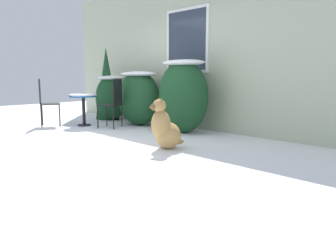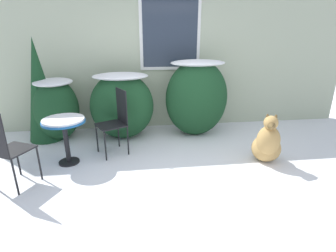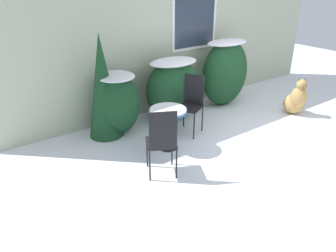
% 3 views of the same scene
% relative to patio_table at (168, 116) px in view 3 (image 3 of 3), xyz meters
% --- Properties ---
extents(ground_plane, '(16.00, 16.00, 0.00)m').
position_rel_patio_table_xyz_m(ground_plane, '(1.54, -0.65, -0.59)').
color(ground_plane, white).
extents(house_wall, '(8.00, 0.10, 3.29)m').
position_rel_patio_table_xyz_m(house_wall, '(1.55, 1.55, 1.06)').
color(house_wall, '#B2BC9E').
rests_on(house_wall, ground_plane).
extents(shrub_left, '(0.78, 0.83, 1.13)m').
position_rel_patio_table_xyz_m(shrub_left, '(-0.38, 1.04, 0.01)').
color(shrub_left, '#194223').
rests_on(shrub_left, ground_plane).
extents(shrub_middle, '(1.16, 0.77, 1.23)m').
position_rel_patio_table_xyz_m(shrub_middle, '(0.81, 0.95, 0.06)').
color(shrub_middle, '#194223').
rests_on(shrub_middle, ground_plane).
extents(shrub_right, '(1.18, 0.67, 1.44)m').
position_rel_patio_table_xyz_m(shrub_right, '(2.21, 0.93, 0.17)').
color(shrub_right, '#194223').
rests_on(shrub_right, ground_plane).
extents(evergreen_bush, '(0.61, 0.61, 1.84)m').
position_rel_patio_table_xyz_m(evergreen_bush, '(-0.62, 1.06, 0.33)').
color(evergreen_bush, '#194223').
rests_on(evergreen_bush, ground_plane).
extents(patio_table, '(0.62, 0.62, 0.72)m').
position_rel_patio_table_xyz_m(patio_table, '(0.00, 0.00, 0.00)').
color(patio_table, black).
rests_on(patio_table, ground_plane).
extents(patio_chair_near_table, '(0.56, 0.56, 1.06)m').
position_rel_patio_table_xyz_m(patio_chair_near_table, '(0.73, 0.29, -0.01)').
color(patio_chair_near_table, black).
rests_on(patio_chair_near_table, ground_plane).
extents(patio_chair_far_side, '(0.56, 0.56, 1.06)m').
position_rel_patio_table_xyz_m(patio_chair_far_side, '(-0.55, -0.62, -0.01)').
color(patio_chair_far_side, black).
rests_on(patio_chair_far_side, ground_plane).
extents(dog, '(0.55, 0.58, 0.80)m').
position_rel_patio_table_xyz_m(dog, '(3.02, -0.36, -0.28)').
color(dog, tan).
rests_on(dog, ground_plane).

